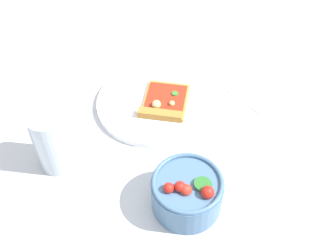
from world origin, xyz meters
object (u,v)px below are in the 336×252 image
Objects in this scene: pizza_slice_main at (165,103)px; paper_napkin at (260,87)px; salad_bowl at (187,192)px; soda_glass at (53,141)px; plate at (154,102)px.

pizza_slice_main is 0.24m from paper_napkin.
salad_bowl reaches higher than pizza_slice_main.
pizza_slice_main is 0.26m from soda_glass.
salad_bowl is 0.99× the size of paper_napkin.
soda_glass is (-0.25, -0.06, 0.05)m from pizza_slice_main.
salad_bowl reaches higher than plate.
plate is 1.93× the size of salad_bowl.
pizza_slice_main is at bearing 14.23° from soda_glass.
plate is 1.81× the size of soda_glass.
pizza_slice_main is at bearing 177.19° from paper_napkin.
plate reaches higher than paper_napkin.
pizza_slice_main is at bearing 79.55° from salad_bowl.
pizza_slice_main is 1.09× the size of paper_napkin.
pizza_slice_main reaches higher than paper_napkin.
pizza_slice_main is 1.11× the size of salad_bowl.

